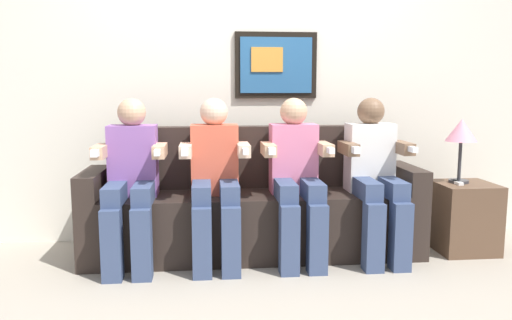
{
  "coord_description": "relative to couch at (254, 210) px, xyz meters",
  "views": [
    {
      "loc": [
        -0.33,
        -3.17,
        1.17
      ],
      "look_at": [
        0.0,
        0.15,
        0.7
      ],
      "focal_mm": 35.42,
      "sensor_mm": 36.0,
      "label": 1
    }
  ],
  "objects": [
    {
      "name": "couch",
      "position": [
        0.0,
        0.0,
        0.0
      ],
      "size": [
        2.34,
        0.58,
        0.9
      ],
      "color": "#2D231E",
      "rests_on": "ground_plane"
    },
    {
      "name": "table_lamp",
      "position": [
        1.48,
        -0.08,
        0.55
      ],
      "size": [
        0.22,
        0.22,
        0.46
      ],
      "color": "#333338",
      "rests_on": "side_table_right"
    },
    {
      "name": "side_table_right",
      "position": [
        1.52,
        -0.11,
        -0.06
      ],
      "size": [
        0.4,
        0.4,
        0.5
      ],
      "color": "brown",
      "rests_on": "ground_plane"
    },
    {
      "name": "person_left_center",
      "position": [
        -0.27,
        -0.17,
        0.29
      ],
      "size": [
        0.46,
        0.56,
        1.11
      ],
      "color": "#D8593F",
      "rests_on": "ground_plane"
    },
    {
      "name": "spare_remote_on_table",
      "position": [
        1.44,
        -0.13,
        0.2
      ],
      "size": [
        0.04,
        0.13,
        0.02
      ],
      "primitive_type": "cube",
      "color": "white",
      "rests_on": "side_table_right"
    },
    {
      "name": "person_rightmost",
      "position": [
        0.82,
        -0.17,
        0.29
      ],
      "size": [
        0.46,
        0.56,
        1.11
      ],
      "color": "white",
      "rests_on": "ground_plane"
    },
    {
      "name": "back_wall_assembly",
      "position": [
        0.01,
        0.44,
        0.99
      ],
      "size": [
        4.74,
        0.1,
        2.6
      ],
      "color": "silver",
      "rests_on": "ground_plane"
    },
    {
      "name": "person_leftmost",
      "position": [
        -0.82,
        -0.17,
        0.29
      ],
      "size": [
        0.46,
        0.56,
        1.11
      ],
      "color": "#8C59A5",
      "rests_on": "ground_plane"
    },
    {
      "name": "person_right_center",
      "position": [
        0.27,
        -0.17,
        0.29
      ],
      "size": [
        0.46,
        0.56,
        1.11
      ],
      "color": "pink",
      "rests_on": "ground_plane"
    },
    {
      "name": "ground_plane",
      "position": [
        0.0,
        -0.33,
        -0.31
      ],
      "size": [
        6.17,
        6.17,
        0.0
      ],
      "primitive_type": "plane",
      "color": "#9E9384"
    }
  ]
}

